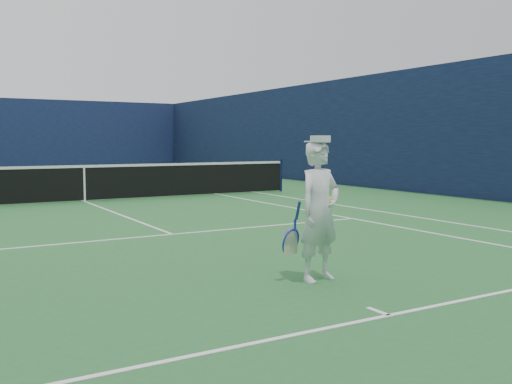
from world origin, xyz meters
The scene contains 5 objects.
ground centered at (0.00, 0.00, 0.00)m, with size 80.00×80.00×0.00m, color #25622E.
court_markings centered at (0.00, 0.00, 0.00)m, with size 11.03×23.83×0.01m.
windscreen_fence centered at (0.00, 0.00, 2.00)m, with size 20.12×36.12×4.00m.
tennis_net centered at (0.00, 0.00, 0.55)m, with size 12.88×0.09×1.07m.
tennis_player centered at (0.26, -10.42, 0.84)m, with size 0.80×0.50×1.72m.
Camera 1 is at (-3.76, -15.83, 1.66)m, focal length 40.00 mm.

